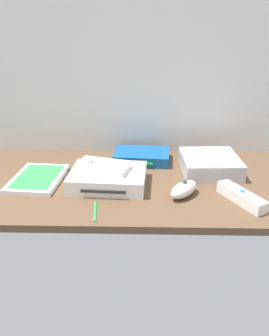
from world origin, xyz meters
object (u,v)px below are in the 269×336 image
(mini_computer, at_px, (210,164))
(stylus_pen, at_px, (95,210))
(network_router, at_px, (142,156))
(game_console, at_px, (108,178))
(remote_classic_pad, at_px, (103,166))
(game_case, at_px, (38,178))
(remote_nunchuk, at_px, (184,189))
(remote_wand, at_px, (241,197))

(mini_computer, xyz_separation_m, stylus_pen, (-0.32, -0.24, -0.02))
(network_router, bearing_deg, game_console, -113.60)
(remote_classic_pad, relative_size, stylus_pen, 1.78)
(mini_computer, distance_m, game_case, 0.52)
(remote_classic_pad, distance_m, stylus_pen, 0.16)
(remote_nunchuk, bearing_deg, remote_classic_pad, -155.98)
(mini_computer, bearing_deg, network_router, 158.95)
(game_console, xyz_separation_m, remote_wand, (0.35, -0.09, -0.01))
(network_router, xyz_separation_m, stylus_pen, (-0.11, -0.32, -0.01))
(stylus_pen, bearing_deg, game_console, 82.84)
(network_router, relative_size, remote_classic_pad, 1.18)
(mini_computer, bearing_deg, game_console, -162.29)
(game_console, distance_m, stylus_pen, 0.15)
(game_case, relative_size, stylus_pen, 2.22)
(mini_computer, height_order, network_router, mini_computer)
(mini_computer, relative_size, remote_classic_pad, 1.11)
(remote_classic_pad, bearing_deg, stylus_pen, -76.05)
(network_router, height_order, remote_wand, same)
(remote_wand, distance_m, remote_classic_pad, 0.38)
(network_router, height_order, stylus_pen, network_router)
(remote_classic_pad, bearing_deg, remote_nunchuk, -1.94)
(remote_nunchuk, height_order, stylus_pen, remote_nunchuk)
(mini_computer, height_order, remote_classic_pad, remote_classic_pad)
(game_console, height_order, remote_classic_pad, remote_classic_pad)
(mini_computer, height_order, remote_nunchuk, mini_computer)
(game_case, bearing_deg, remote_classic_pad, 0.42)
(game_case, relative_size, network_router, 1.06)
(game_console, relative_size, remote_nunchuk, 2.11)
(mini_computer, bearing_deg, remote_classic_pad, -164.36)
(network_router, distance_m, stylus_pen, 0.34)
(game_console, xyz_separation_m, network_router, (0.09, 0.18, -0.00))
(remote_wand, relative_size, remote_classic_pad, 0.92)
(mini_computer, height_order, remote_wand, mini_computer)
(remote_nunchuk, bearing_deg, game_console, -155.10)
(game_console, distance_m, game_case, 0.21)
(stylus_pen, bearing_deg, remote_wand, 8.71)
(remote_nunchuk, bearing_deg, remote_wand, 30.51)
(game_case, height_order, remote_wand, remote_wand)
(game_console, distance_m, mini_computer, 0.32)
(game_console, bearing_deg, stylus_pen, -93.66)
(mini_computer, xyz_separation_m, remote_nunchuk, (-0.10, -0.16, -0.01))
(mini_computer, xyz_separation_m, remote_classic_pad, (-0.32, -0.09, 0.03))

